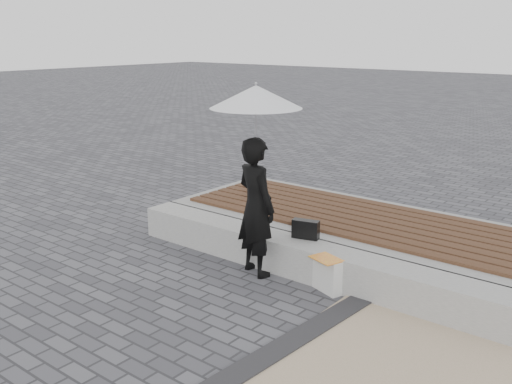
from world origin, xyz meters
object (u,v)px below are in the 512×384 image
(parasol, at_px, (256,97))
(seating_ledge, at_px, (304,259))
(woman, at_px, (256,207))
(canvas_tote, at_px, (328,274))
(handbag, at_px, (306,229))

(parasol, bearing_deg, seating_ledge, 32.46)
(seating_ledge, height_order, parasol, parasol)
(woman, relative_size, canvas_tote, 4.20)
(canvas_tote, bearing_deg, parasol, -154.75)
(handbag, height_order, canvas_tote, handbag)
(handbag, bearing_deg, woman, -147.01)
(seating_ledge, xyz_separation_m, handbag, (-0.08, 0.14, 0.31))
(seating_ledge, relative_size, handbag, 15.58)
(woman, height_order, parasol, parasol)
(canvas_tote, bearing_deg, woman, -154.75)
(woman, height_order, canvas_tote, woman)
(woman, xyz_separation_m, handbag, (0.40, 0.44, -0.31))
(handbag, bearing_deg, seating_ledge, -73.65)
(seating_ledge, bearing_deg, parasol, -147.54)
(parasol, xyz_separation_m, handbag, (0.40, 0.44, -1.58))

